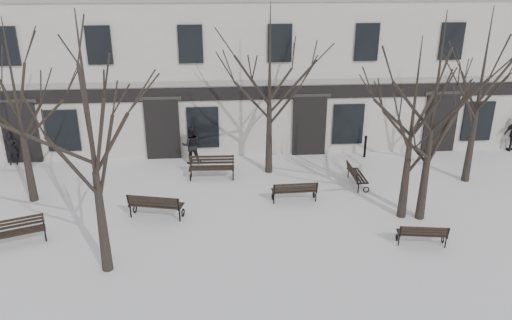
{
  "coord_description": "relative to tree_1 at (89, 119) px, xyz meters",
  "views": [
    {
      "loc": [
        -0.78,
        -14.74,
        8.75
      ],
      "look_at": [
        0.55,
        3.0,
        1.72
      ],
      "focal_mm": 35.0,
      "sensor_mm": 36.0,
      "label": 1
    }
  ],
  "objects": [
    {
      "name": "building",
      "position": [
        4.34,
        14.39,
        0.7
      ],
      "size": [
        40.4,
        10.2,
        11.4
      ],
      "color": "beige",
      "rests_on": "ground"
    },
    {
      "name": "tree_1",
      "position": [
        0.0,
        0.0,
        0.0
      ],
      "size": [
        5.4,
        5.4,
        7.71
      ],
      "color": "black",
      "rests_on": "ground"
    },
    {
      "name": "bench_3",
      "position": [
        3.15,
        6.78,
        -4.29
      ],
      "size": [
        1.97,
        0.78,
        0.98
      ],
      "rotation": [
        0.0,
        0.0,
        -0.04
      ],
      "color": "black",
      "rests_on": "ground"
    },
    {
      "name": "tree_2",
      "position": [
        10.8,
        2.51,
        -0.2
      ],
      "size": [
        5.17,
        5.17,
        7.39
      ],
      "color": "black",
      "rests_on": "ground"
    },
    {
      "name": "tree_3",
      "position": [
        10.17,
        2.69,
        -0.71
      ],
      "size": [
        4.6,
        4.6,
        6.58
      ],
      "color": "black",
      "rests_on": "ground"
    },
    {
      "name": "pedestrian_a",
      "position": [
        -6.08,
        9.06,
        -4.82
      ],
      "size": [
        0.64,
        0.5,
        1.56
      ],
      "primitive_type": "imported",
      "rotation": [
        0.0,
        0.0,
        0.23
      ],
      "color": "black",
      "rests_on": "ground"
    },
    {
      "name": "bench_5",
      "position": [
        9.21,
        5.59,
        -4.36
      ],
      "size": [
        0.63,
        1.68,
        0.84
      ],
      "rotation": [
        0.0,
        0.0,
        1.58
      ],
      "color": "black",
      "rests_on": "ground"
    },
    {
      "name": "bollard_b",
      "position": [
        10.49,
        8.77,
        -4.23
      ],
      "size": [
        0.14,
        0.14,
        1.1
      ],
      "color": "black",
      "rests_on": "ground"
    },
    {
      "name": "pedestrian_c",
      "position": [
        18.1,
        9.06,
        -4.82
      ],
      "size": [
        1.09,
        0.46,
        1.86
      ],
      "primitive_type": "imported",
      "rotation": [
        0.0,
        0.0,
        3.14
      ],
      "color": "black",
      "rests_on": "ground"
    },
    {
      "name": "tree_4",
      "position": [
        -3.88,
        5.11,
        -0.41
      ],
      "size": [
        4.93,
        4.93,
        7.05
      ],
      "color": "black",
      "rests_on": "ground"
    },
    {
      "name": "bollard_a",
      "position": [
        2.17,
        8.62,
        -4.24
      ],
      "size": [
        0.14,
        0.14,
        1.07
      ],
      "color": "black",
      "rests_on": "ground"
    },
    {
      "name": "tree_6",
      "position": [
        14.06,
        5.69,
        -0.27
      ],
      "size": [
        5.09,
        5.09,
        7.28
      ],
      "color": "black",
      "rests_on": "ground"
    },
    {
      "name": "bench_2",
      "position": [
        10.12,
        0.65,
        -4.38
      ],
      "size": [
        1.66,
        0.82,
        0.8
      ],
      "rotation": [
        0.0,
        0.0,
        2.98
      ],
      "color": "black",
      "rests_on": "ground"
    },
    {
      "name": "pedestrian_b",
      "position": [
        2.2,
        8.58,
        -4.82
      ],
      "size": [
        0.91,
        0.73,
        1.79
      ],
      "primitive_type": "imported",
      "rotation": [
        0.0,
        0.0,
        3.2
      ],
      "color": "black",
      "rests_on": "ground"
    },
    {
      "name": "tree_5",
      "position": [
        5.69,
        7.3,
        -0.22
      ],
      "size": [
        5.15,
        5.15,
        7.36
      ],
      "color": "black",
      "rests_on": "ground"
    },
    {
      "name": "ground",
      "position": [
        4.34,
        1.43,
        -4.82
      ],
      "size": [
        100.0,
        100.0,
        0.0
      ],
      "primitive_type": "plane",
      "color": "white",
      "rests_on": "ground"
    },
    {
      "name": "bench_4",
      "position": [
        6.39,
        4.22,
        -4.34
      ],
      "size": [
        1.79,
        0.71,
        0.89
      ],
      "rotation": [
        0.0,
        0.0,
        3.18
      ],
      "color": "black",
      "rests_on": "ground"
    },
    {
      "name": "bench_0",
      "position": [
        -3.25,
        1.79,
        -4.35
      ],
      "size": [
        1.79,
        1.18,
        0.86
      ],
      "rotation": [
        0.0,
        0.0,
        0.37
      ],
      "color": "black",
      "rests_on": "ground"
    },
    {
      "name": "bench_1",
      "position": [
        1.13,
        3.25,
        -4.28
      ],
      "size": [
        2.08,
        1.16,
        1.0
      ],
      "rotation": [
        0.0,
        0.0,
        2.9
      ],
      "color": "black",
      "rests_on": "ground"
    }
  ]
}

